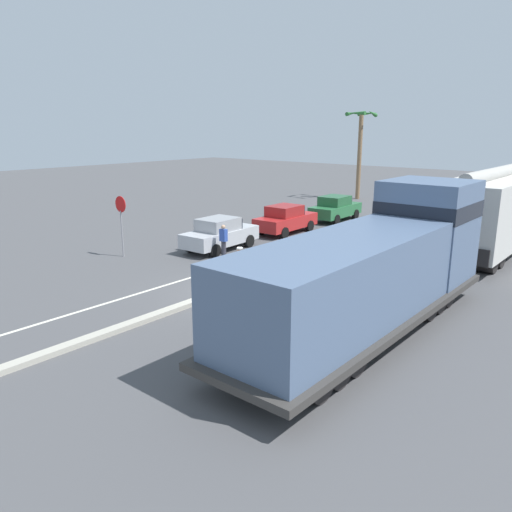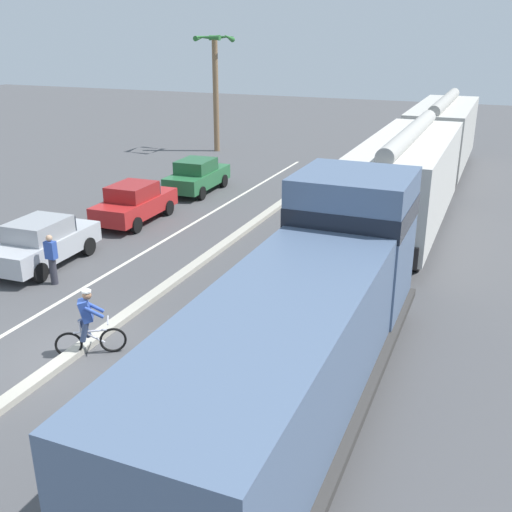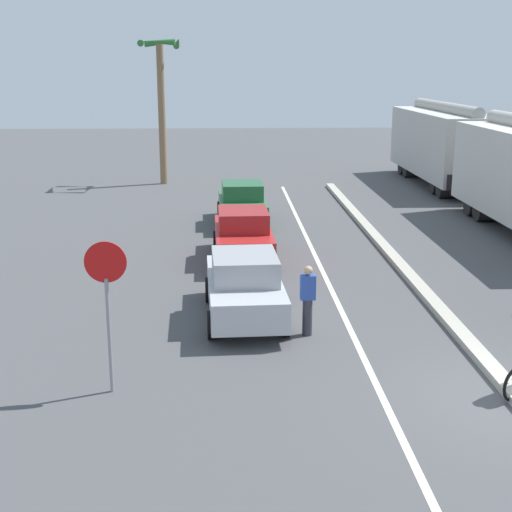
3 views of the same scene
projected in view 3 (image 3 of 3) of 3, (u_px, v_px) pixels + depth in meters
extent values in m
cube|color=#B2AD9E|center=(426.00, 294.00, 18.75)|extent=(0.36, 36.00, 0.16)
cube|color=silver|center=(335.00, 298.00, 18.67)|extent=(0.14, 36.00, 0.01)
cube|color=black|center=(485.00, 187.00, 30.28)|extent=(2.61, 0.10, 0.70)
cylinder|color=black|center=(497.00, 205.00, 28.98)|extent=(2.46, 0.90, 0.90)
cylinder|color=black|center=(507.00, 210.00, 27.92)|extent=(2.46, 0.90, 0.90)
cube|color=beige|center=(443.00, 143.00, 36.10)|extent=(2.90, 10.40, 3.10)
cylinder|color=#A09E97|center=(445.00, 108.00, 35.66)|extent=(0.60, 9.88, 0.60)
cube|color=black|center=(415.00, 154.00, 41.48)|extent=(2.61, 0.10, 0.70)
cube|color=black|center=(476.00, 182.00, 31.34)|extent=(2.61, 0.10, 0.70)
cylinder|color=black|center=(421.00, 166.00, 40.18)|extent=(2.46, 0.90, 0.90)
cylinder|color=black|center=(426.00, 169.00, 39.12)|extent=(2.46, 0.90, 0.90)
cylinder|color=black|center=(457.00, 184.00, 33.96)|extent=(2.46, 0.90, 0.90)
cylinder|color=black|center=(464.00, 188.00, 32.89)|extent=(2.46, 0.90, 0.90)
cube|color=#B7BABF|center=(244.00, 291.00, 17.06)|extent=(1.89, 4.27, 0.70)
cube|color=#9C9EA2|center=(245.00, 267.00, 16.74)|extent=(1.58, 1.97, 0.60)
cube|color=#1E232D|center=(242.00, 258.00, 17.72)|extent=(1.43, 0.18, 0.51)
cylinder|color=black|center=(210.00, 290.00, 18.33)|extent=(0.25, 0.65, 0.64)
cylinder|color=black|center=(272.00, 288.00, 18.47)|extent=(0.25, 0.65, 0.64)
cylinder|color=black|center=(212.00, 325.00, 15.82)|extent=(0.25, 0.65, 0.64)
cylinder|color=black|center=(284.00, 323.00, 15.96)|extent=(0.25, 0.65, 0.64)
cube|color=red|center=(243.00, 239.00, 22.24)|extent=(1.81, 4.24, 0.70)
cube|color=maroon|center=(243.00, 220.00, 21.93)|extent=(1.55, 1.94, 0.60)
cube|color=#1E232D|center=(242.00, 215.00, 22.90)|extent=(1.43, 0.16, 0.51)
cylinder|color=black|center=(217.00, 240.00, 23.53)|extent=(0.24, 0.65, 0.64)
cylinder|color=black|center=(265.00, 240.00, 23.64)|extent=(0.24, 0.65, 0.64)
cylinder|color=black|center=(218.00, 261.00, 21.02)|extent=(0.24, 0.65, 0.64)
cylinder|color=black|center=(272.00, 260.00, 21.13)|extent=(0.24, 0.65, 0.64)
cube|color=#286B3D|center=(242.00, 207.00, 27.40)|extent=(1.85, 4.26, 0.70)
cube|color=#225B34|center=(242.00, 191.00, 27.09)|extent=(1.57, 1.95, 0.60)
cube|color=#1E232D|center=(241.00, 188.00, 28.07)|extent=(1.43, 0.17, 0.51)
cylinder|color=black|center=(220.00, 209.00, 28.69)|extent=(0.24, 0.65, 0.64)
cylinder|color=black|center=(260.00, 209.00, 28.80)|extent=(0.24, 0.65, 0.64)
cylinder|color=black|center=(222.00, 223.00, 26.18)|extent=(0.24, 0.65, 0.64)
cylinder|color=black|center=(266.00, 222.00, 26.30)|extent=(0.24, 0.65, 0.64)
cylinder|color=gray|center=(109.00, 336.00, 13.02)|extent=(0.07, 0.07, 2.20)
cylinder|color=red|center=(105.00, 262.00, 12.68)|extent=(0.76, 0.03, 0.76)
cylinder|color=white|center=(106.00, 262.00, 12.70)|extent=(0.48, 0.02, 0.48)
cylinder|color=#846647|center=(162.00, 115.00, 36.16)|extent=(0.36, 0.36, 7.00)
cone|color=#2D7033|center=(178.00, 42.00, 35.41)|extent=(0.57, 1.85, 0.61)
cone|color=#2D7033|center=(162.00, 43.00, 36.12)|extent=(1.83, 0.47, 0.41)
cone|color=#2D7033|center=(141.00, 42.00, 35.14)|extent=(0.47, 1.84, 0.46)
cone|color=#2D7033|center=(156.00, 42.00, 34.38)|extent=(1.82, 0.44, 0.35)
cylinder|color=#33333D|center=(307.00, 317.00, 16.01)|extent=(0.22, 0.22, 0.85)
cube|color=#2D4CA5|center=(308.00, 287.00, 15.83)|extent=(0.34, 0.22, 0.56)
sphere|color=tan|center=(308.00, 270.00, 15.72)|extent=(0.20, 0.20, 0.20)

